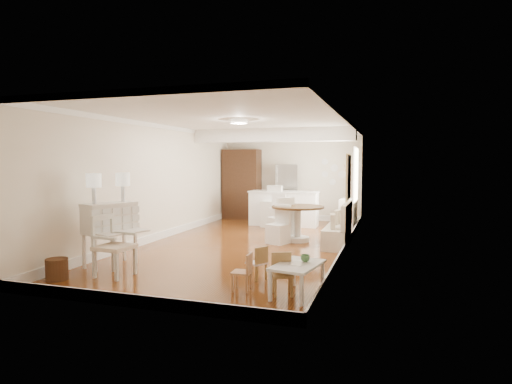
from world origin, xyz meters
The scene contains 20 objects.
room centered at (0.04, 0.32, 1.98)m, with size 9.00×9.04×2.82m.
secretary_bureau centered at (-1.70, -2.68, 0.58)m, with size 0.91×0.92×1.16m, color white.
gustavian_armchair centered at (-1.19, -3.25, 0.51)m, with size 0.58×0.58×1.01m, color beige.
wicker_basket centered at (-1.94, -3.72, 0.17)m, with size 0.34×0.34×0.34m, color #4C2C17.
kids_table centered at (1.90, -3.34, 0.23)m, with size 0.55×0.91×0.45m, color white.
kids_chair_a centered at (1.08, -3.38, 0.28)m, with size 0.27×0.27×0.57m, color #B67E52.
kids_chair_b centered at (1.10, -2.73, 0.28)m, with size 0.27×0.27×0.56m, color #A7824C.
kids_chair_c centered at (1.70, -3.39, 0.30)m, with size 0.29×0.29×0.60m, color tan.
banquette centered at (1.99, 0.50, 0.49)m, with size 0.52×1.60×0.98m, color silver.
dining_table centered at (1.03, 0.73, 0.42)m, with size 1.24×1.24×0.85m, color #492F17.
slip_chair_near centered at (0.65, 0.33, 0.45)m, with size 0.43×0.44×0.90m, color white.
slip_chair_far centered at (0.54, 1.02, 0.51)m, with size 0.49×0.51×1.03m, color silver.
breakfast_counter centered at (0.10, 3.10, 0.52)m, with size 2.05×0.65×1.03m, color white.
bar_stool_left centered at (-0.18, 2.73, 0.60)m, with size 0.48×0.48×1.20m, color white.
bar_stool_right centered at (0.14, 2.23, 0.50)m, with size 0.40×0.40×1.00m, color silver.
pantry_cabinet centered at (-1.60, 4.18, 1.15)m, with size 1.20×0.60×2.30m, color #381E11.
fridge centered at (0.30, 4.15, 0.90)m, with size 0.75×0.65×1.80m, color silver.
sideboard centered at (1.97, 3.23, 0.42)m, with size 0.39×0.88×0.85m, color silver.
pencil_cup centered at (1.98, -3.19, 0.51)m, with size 0.13×0.13×0.10m, color #508A52.
branch_vase centered at (1.97, 3.20, 0.93)m, with size 0.16×0.16×0.17m, color white.
Camera 1 is at (3.14, -9.17, 1.88)m, focal length 30.00 mm.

